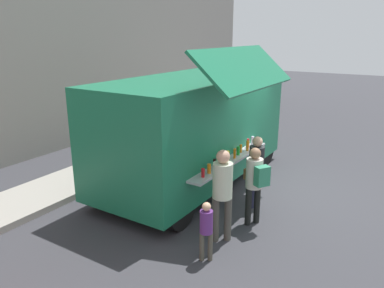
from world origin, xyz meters
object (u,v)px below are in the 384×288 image
Objects in this scene: food_truck_main at (196,126)px; customer_rear_waiting at (222,188)px; customer_front_ordering at (256,166)px; child_near_queue at (206,226)px; trash_bin at (203,122)px; customer_mid_with_backpack at (255,179)px.

customer_rear_waiting is (-2.25, -1.93, -0.44)m from food_truck_main.
child_near_queue is at bearing 106.92° from customer_front_ordering.
food_truck_main reaches higher than trash_bin.
trash_bin is 6.53m from customer_front_ordering.
customer_front_ordering is 2.44m from child_near_queue.
food_truck_main is 6.43× the size of trash_bin.
child_near_queue is (-2.98, -2.01, -0.86)m from food_truck_main.
customer_mid_with_backpack is 0.94m from customer_rear_waiting.
trash_bin is 0.57× the size of customer_front_ordering.
food_truck_main is at bearing -0.34° from child_near_queue.
food_truck_main is 3.70m from child_near_queue.
food_truck_main is 5.46× the size of child_near_queue.
food_truck_main reaches higher than customer_rear_waiting.
food_truck_main is 3.64× the size of customer_front_ordering.
trash_bin is at bearing -7.76° from customer_rear_waiting.
customer_rear_waiting reaches higher than customer_front_ordering.
customer_rear_waiting is 1.64× the size of child_near_queue.
child_near_queue is at bearing 145.90° from customer_rear_waiting.
customer_mid_with_backpack is at bearing -41.07° from child_near_queue.
customer_rear_waiting is at bearing -28.06° from child_near_queue.
customer_rear_waiting reaches higher than child_near_queue.
trash_bin is 0.57× the size of customer_mid_with_backpack.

